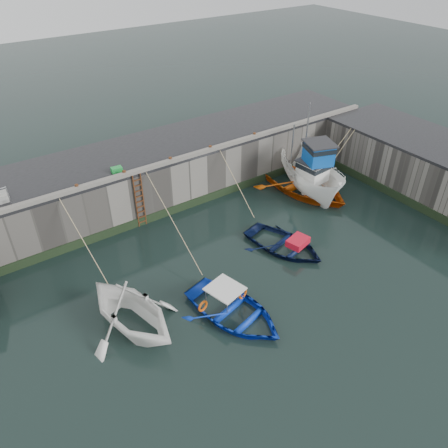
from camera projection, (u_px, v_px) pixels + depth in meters
ground at (288, 320)px, 18.65m from camera, size 120.00×120.00×0.00m
quay_back at (151, 174)px, 26.20m from camera, size 30.00×5.00×3.00m
quay_right at (444, 173)px, 26.22m from camera, size 5.00×15.00×3.00m
road_back at (149, 149)px, 25.29m from camera, size 30.00×5.00×0.16m
kerb_back at (168, 162)px, 23.60m from camera, size 30.00×0.30×0.20m
algae_back at (173, 210)px, 25.21m from camera, size 30.00×0.08×0.50m
algae_right at (413, 204)px, 25.76m from camera, size 0.08×15.00×0.50m
ladder at (140, 201)px, 23.47m from camera, size 0.51×0.08×3.20m
boat_near_white at (133, 327)px, 18.33m from camera, size 5.23×5.73×2.58m
boat_near_white_rope at (94, 268)px, 21.39m from camera, size 0.04×4.84×3.10m
boat_near_blue at (234, 315)px, 18.85m from camera, size 4.46×5.44×0.98m
boat_near_blue_rope at (172, 250)px, 22.54m from camera, size 0.04×6.52×3.10m
boat_near_navy at (283, 248)px, 22.73m from camera, size 4.19×5.08×0.92m
boat_near_navy_rope at (235, 210)px, 25.62m from camera, size 0.04×4.44×3.10m
boat_far_white at (311, 175)px, 26.85m from camera, size 4.58×7.16×5.59m
boat_far_orange at (304, 184)px, 27.31m from camera, size 5.14×6.81×4.33m
fish_crate at (117, 170)px, 22.81m from camera, size 0.59×0.42×0.27m
bollard_a at (77, 187)px, 21.32m from camera, size 0.18×0.18×0.28m
bollard_b at (124, 173)px, 22.48m from camera, size 0.18×0.18×0.28m
bollard_c at (170, 160)px, 23.74m from camera, size 0.18×0.18×0.28m
bollard_d at (210, 148)px, 24.95m from camera, size 0.18×0.18×0.28m
bollard_e at (254, 135)px, 26.44m from camera, size 0.18×0.18×0.28m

